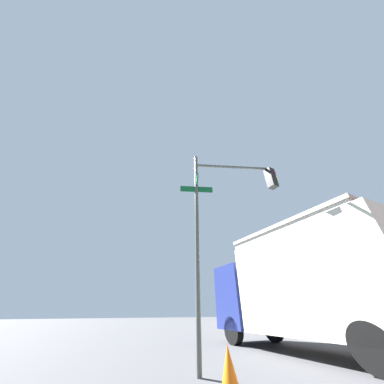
# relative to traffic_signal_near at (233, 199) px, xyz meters

# --- Properties ---
(traffic_signal_near) EXTENTS (1.74, 3.28, 6.17)m
(traffic_signal_near) POSITION_rel_traffic_signal_near_xyz_m (0.00, 0.00, 0.00)
(traffic_signal_near) COLOR #474C47
(traffic_signal_near) RESTS_ON ground_plane
(building_stucco) EXTENTS (14.51, 21.29, 9.30)m
(building_stucco) POSITION_rel_traffic_signal_near_xyz_m (-8.48, 23.93, 0.28)
(building_stucco) COLOR beige
(building_stucco) RESTS_ON ground_plane
(box_truck_second) EXTENTS (7.72, 3.01, 3.66)m
(box_truck_second) POSITION_rel_traffic_signal_near_xyz_m (-0.98, 3.51, -2.38)
(box_truck_second) COLOR navy
(box_truck_second) RESTS_ON ground_plane
(traffic_cone) EXTENTS (0.36, 0.36, 0.68)m
(traffic_cone) POSITION_rel_traffic_signal_near_xyz_m (0.72, -1.25, -4.04)
(traffic_cone) COLOR orange
(traffic_cone) RESTS_ON ground_plane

